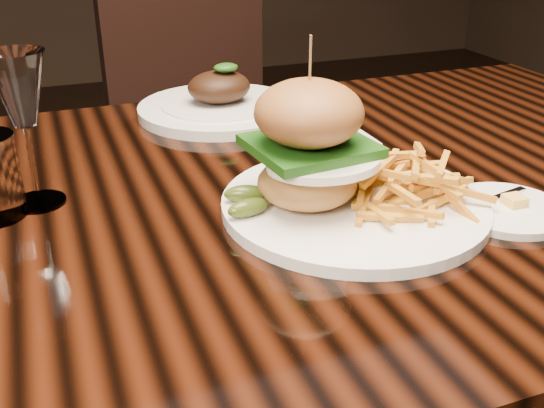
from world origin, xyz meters
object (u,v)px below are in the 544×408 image
object	(u,v)px
far_dish	(220,104)
chair_far	(204,124)
burger_plate	(346,170)
wine_glass	(20,95)
dining_table	(251,239)

from	to	relation	value
far_dish	chair_far	bearing A→B (deg)	78.72
burger_plate	wine_glass	size ratio (longest dim) A/B	1.71
dining_table	far_dish	size ratio (longest dim) A/B	5.49
far_dish	wine_glass	bearing A→B (deg)	-139.86
wine_glass	chair_far	distance (m)	1.01
dining_table	wine_glass	world-z (taller)	wine_glass
dining_table	chair_far	size ratio (longest dim) A/B	1.68
burger_plate	wine_glass	world-z (taller)	burger_plate
wine_glass	far_dish	world-z (taller)	wine_glass
wine_glass	far_dish	distance (m)	0.44
burger_plate	far_dish	world-z (taller)	burger_plate
dining_table	wine_glass	size ratio (longest dim) A/B	8.23
far_dish	chair_far	world-z (taller)	chair_far
chair_far	wine_glass	bearing A→B (deg)	-124.45
wine_glass	far_dish	bearing A→B (deg)	40.14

